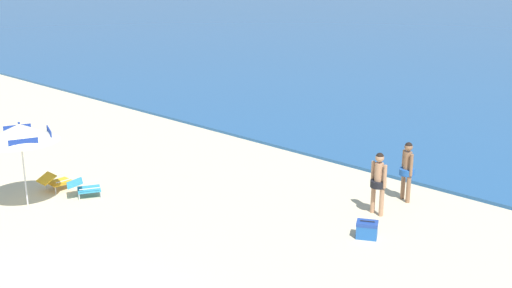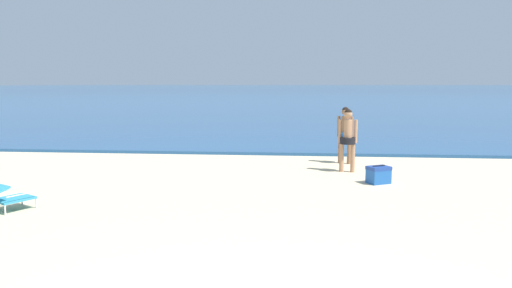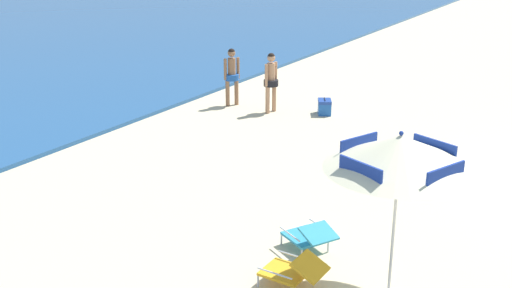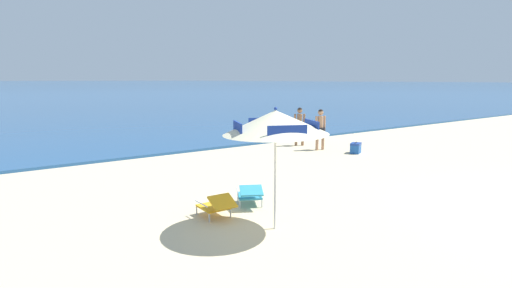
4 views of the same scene
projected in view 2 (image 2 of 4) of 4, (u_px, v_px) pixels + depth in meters
ocean_water at (298, 86)px, 409.57m from camera, size 800.00×800.00×0.10m
lounge_chair_under_umbrella at (6, 196)px, 8.24m from camera, size 0.88×1.00×0.50m
person_standing_near_shore at (348, 136)px, 11.84m from camera, size 0.48×0.40×1.64m
person_standing_beside at (345, 131)px, 13.12m from camera, size 0.43×0.40×1.63m
cooler_box at (378, 175)px, 10.56m from camera, size 0.60×0.54×0.43m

